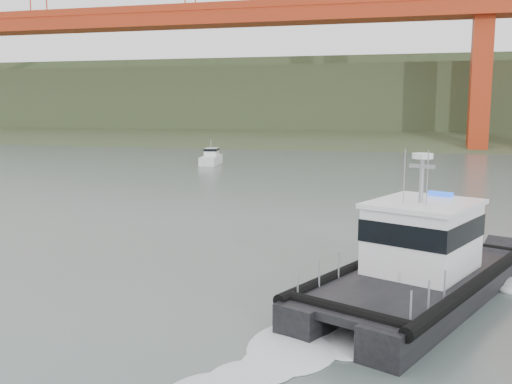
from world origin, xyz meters
TOP-DOWN VIEW (x-y plane):
  - ground at (0.00, 0.00)m, footprint 400.00×400.00m
  - headlands at (0.00, 125.50)m, footprint 500.00×105.36m
  - patrol_boat at (7.16, -0.14)m, footprint 8.80×12.52m
  - motorboat at (-16.70, 46.21)m, footprint 2.61×5.94m

SIDE VIEW (x-z plane):
  - ground at x=0.00m, z-range 0.00..0.00m
  - motorboat at x=-16.70m, z-range -0.79..2.37m
  - patrol_boat at x=7.16m, z-range -1.43..4.30m
  - headlands at x=0.00m, z-range -6.52..20.61m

